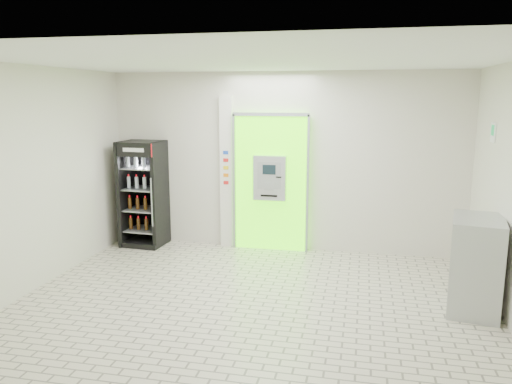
% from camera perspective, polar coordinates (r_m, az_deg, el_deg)
% --- Properties ---
extents(ground, '(6.00, 6.00, 0.00)m').
position_cam_1_polar(ground, '(6.45, -0.59, -12.82)').
color(ground, '#BDB29D').
rests_on(ground, ground).
extents(room_shell, '(6.00, 6.00, 6.00)m').
position_cam_1_polar(room_shell, '(5.95, -0.62, 3.64)').
color(room_shell, beige).
rests_on(room_shell, ground).
extents(atm_assembly, '(1.30, 0.24, 2.33)m').
position_cam_1_polar(atm_assembly, '(8.43, 1.70, 1.18)').
color(atm_assembly, '#4FF206').
rests_on(atm_assembly, ground).
extents(pillar, '(0.22, 0.11, 2.60)m').
position_cam_1_polar(pillar, '(8.62, -3.36, 2.25)').
color(pillar, silver).
rests_on(pillar, ground).
extents(beverage_cooler, '(0.72, 0.68, 1.84)m').
position_cam_1_polar(beverage_cooler, '(8.95, -12.70, -0.41)').
color(beverage_cooler, black).
rests_on(beverage_cooler, ground).
extents(steel_cabinet, '(0.73, 0.96, 1.16)m').
position_cam_1_polar(steel_cabinet, '(6.68, 23.80, -7.61)').
color(steel_cabinet, '#A4A7AC').
rests_on(steel_cabinet, ground).
extents(exit_sign, '(0.02, 0.22, 0.26)m').
position_cam_1_polar(exit_sign, '(7.37, 25.49, 6.18)').
color(exit_sign, white).
rests_on(exit_sign, room_shell).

